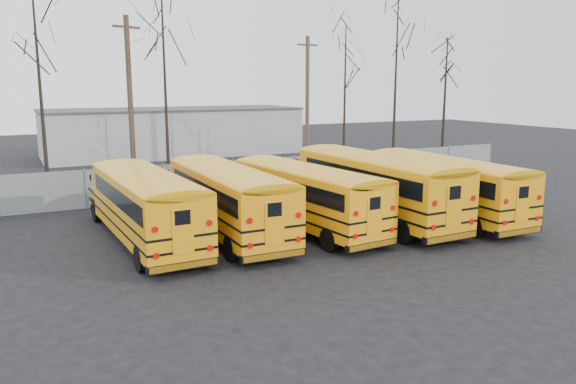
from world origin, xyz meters
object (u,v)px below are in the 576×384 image
bus_d (373,181)px  utility_pole_left (130,101)px  bus_e (443,182)px  utility_pole_right (307,101)px  bus_a (145,201)px  bus_b (226,195)px  bus_c (304,192)px

bus_d → utility_pole_left: bearing=118.4°
bus_e → utility_pole_right: bearing=83.3°
bus_a → bus_e: (13.52, -1.87, -0.00)m
bus_a → bus_d: size_ratio=0.93×
bus_b → utility_pole_left: bearing=95.3°
bus_c → bus_e: size_ratio=0.99×
utility_pole_right → bus_c: bearing=-122.7°
bus_c → utility_pole_right: (9.24, 16.78, 3.32)m
bus_d → bus_a: bearing=172.8°
bus_b → bus_e: bus_b is taller
bus_b → utility_pole_right: bearing=52.4°
bus_d → bus_c: bearing=176.7°
bus_b → bus_c: bearing=-9.7°
bus_a → bus_b: bus_b is taller
utility_pole_left → bus_d: bearing=-81.6°
bus_c → utility_pole_left: 14.89m
bus_c → utility_pole_left: size_ratio=1.03×
bus_b → bus_d: size_ratio=0.93×
bus_a → bus_b: size_ratio=1.00×
bus_e → utility_pole_left: bearing=128.6°
bus_b → utility_pole_left: (-1.15, 13.15, 3.50)m
bus_b → bus_d: bearing=-5.4°
bus_c → bus_d: bus_d is taller
bus_e → utility_pole_right: size_ratio=1.09×
bus_a → utility_pole_left: 13.50m
bus_c → bus_e: (6.87, -0.98, 0.04)m
bus_a → bus_c: bearing=-9.8°
utility_pole_left → utility_pole_right: utility_pole_left is taller
bus_b → utility_pole_right: size_ratio=1.10×
bus_d → utility_pole_right: 18.09m
bus_c → utility_pole_right: utility_pole_right is taller
bus_a → utility_pole_left: size_ratio=1.04×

